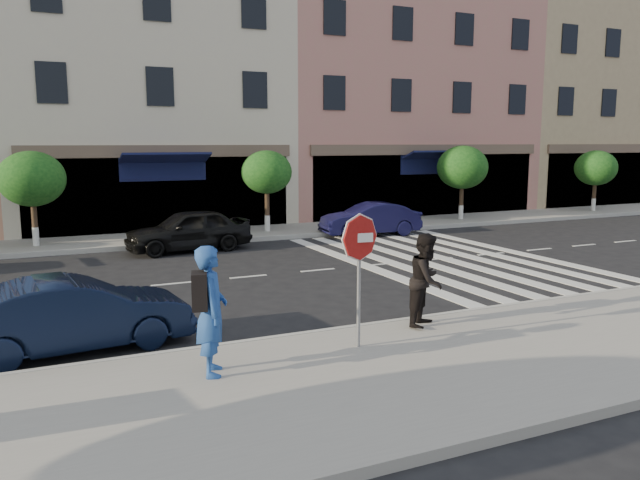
# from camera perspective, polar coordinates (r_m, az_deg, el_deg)

# --- Properties ---
(ground) EXTENTS (120.00, 120.00, 0.00)m
(ground) POSITION_cam_1_polar(r_m,az_deg,el_deg) (12.82, -0.92, -6.86)
(ground) COLOR black
(ground) RESTS_ON ground
(sidewalk_near) EXTENTS (60.00, 4.50, 0.15)m
(sidewalk_near) POSITION_cam_1_polar(r_m,az_deg,el_deg) (9.65, 8.31, -11.88)
(sidewalk_near) COLOR gray
(sidewalk_near) RESTS_ON ground
(sidewalk_far) EXTENTS (60.00, 3.00, 0.15)m
(sidewalk_far) POSITION_cam_1_polar(r_m,az_deg,el_deg) (23.09, -12.01, 0.25)
(sidewalk_far) COLOR gray
(sidewalk_far) RESTS_ON ground
(building_centre) EXTENTS (11.00, 9.00, 11.00)m
(building_centre) POSITION_cam_1_polar(r_m,az_deg,el_deg) (28.71, -16.10, 12.63)
(building_centre) COLOR beige
(building_centre) RESTS_ON ground
(building_east_mid) EXTENTS (13.00, 9.00, 13.00)m
(building_east_mid) POSITION_cam_1_polar(r_m,az_deg,el_deg) (32.87, 5.64, 14.17)
(building_east_mid) COLOR tan
(building_east_mid) RESTS_ON ground
(building_east_far) EXTENTS (12.00, 9.00, 12.00)m
(building_east_far) POSITION_cam_1_polar(r_m,az_deg,el_deg) (40.57, 21.41, 11.90)
(building_east_far) COLOR tan
(building_east_far) RESTS_ON ground
(street_tree_wb) EXTENTS (2.10, 2.10, 3.06)m
(street_tree_wb) POSITION_cam_1_polar(r_m,az_deg,el_deg) (22.12, -24.86, 5.06)
(street_tree_wb) COLOR #473323
(street_tree_wb) RESTS_ON sidewalk_far
(street_tree_c) EXTENTS (1.90, 1.90, 3.04)m
(street_tree_c) POSITION_cam_1_polar(r_m,az_deg,el_deg) (23.51, -4.90, 6.16)
(street_tree_c) COLOR #473323
(street_tree_c) RESTS_ON sidewalk_far
(street_tree_ea) EXTENTS (2.20, 2.20, 3.19)m
(street_tree_ea) POSITION_cam_1_polar(r_m,az_deg,el_deg) (27.87, 12.89, 6.47)
(street_tree_ea) COLOR #473323
(street_tree_ea) RESTS_ON sidewalk_far
(street_tree_eb) EXTENTS (2.00, 2.00, 2.94)m
(street_tree_eb) POSITION_cam_1_polar(r_m,az_deg,el_deg) (33.36, 23.91, 6.02)
(street_tree_eb) COLOR #473323
(street_tree_eb) RESTS_ON sidewalk_far
(stop_sign) EXTENTS (0.78, 0.14, 2.22)m
(stop_sign) POSITION_cam_1_polar(r_m,az_deg,el_deg) (10.05, 3.65, -0.87)
(stop_sign) COLOR gray
(stop_sign) RESTS_ON sidewalk_near
(photographer) EXTENTS (0.61, 0.78, 1.90)m
(photographer) POSITION_cam_1_polar(r_m,az_deg,el_deg) (9.14, -9.90, -6.37)
(photographer) COLOR #204895
(photographer) RESTS_ON sidewalk_near
(walker) EXTENTS (1.05, 1.02, 1.71)m
(walker) POSITION_cam_1_polar(r_m,az_deg,el_deg) (11.56, 9.73, -3.60)
(walker) COLOR black
(walker) RESTS_ON sidewalk_near
(car_near_mid) EXTENTS (3.93, 1.72, 1.26)m
(car_near_mid) POSITION_cam_1_polar(r_m,az_deg,el_deg) (11.29, -21.50, -6.37)
(car_near_mid) COLOR black
(car_near_mid) RESTS_ON ground
(car_far_mid) EXTENTS (4.13, 1.97, 1.36)m
(car_far_mid) POSITION_cam_1_polar(r_m,az_deg,el_deg) (20.51, -11.96, 0.89)
(car_far_mid) COLOR black
(car_far_mid) RESTS_ON ground
(car_far_right) EXTENTS (3.87, 1.67, 1.24)m
(car_far_right) POSITION_cam_1_polar(r_m,az_deg,el_deg) (23.57, 4.61, 1.93)
(car_far_right) COLOR black
(car_far_right) RESTS_ON ground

